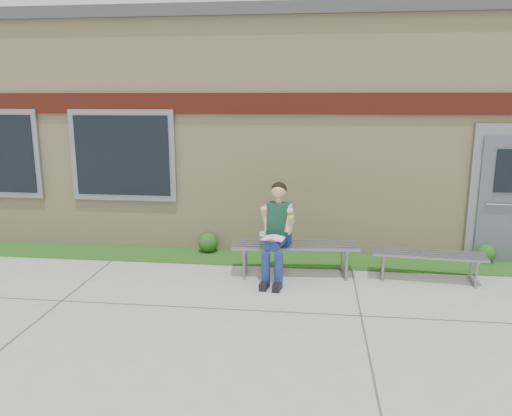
# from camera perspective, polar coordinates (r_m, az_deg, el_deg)

# --- Properties ---
(ground) EXTENTS (80.00, 80.00, 0.00)m
(ground) POSITION_cam_1_polar(r_m,az_deg,el_deg) (6.12, 2.69, -13.73)
(ground) COLOR #9E9E99
(ground) RESTS_ON ground
(grass_strip) EXTENTS (16.00, 0.80, 0.02)m
(grass_strip) POSITION_cam_1_polar(r_m,az_deg,el_deg) (8.52, 3.98, -5.92)
(grass_strip) COLOR #1F4A13
(grass_strip) RESTS_ON ground
(school_building) EXTENTS (16.20, 6.22, 4.20)m
(school_building) POSITION_cam_1_polar(r_m,az_deg,el_deg) (11.48, 5.02, 9.51)
(school_building) COLOR beige
(school_building) RESTS_ON ground
(bench_left) EXTENTS (1.97, 0.70, 0.50)m
(bench_left) POSITION_cam_1_polar(r_m,az_deg,el_deg) (7.75, 4.45, -4.89)
(bench_left) COLOR slate
(bench_left) RESTS_ON ground
(bench_right) EXTENTS (1.67, 0.60, 0.43)m
(bench_right) POSITION_cam_1_polar(r_m,az_deg,el_deg) (7.95, 19.07, -5.55)
(bench_right) COLOR slate
(bench_right) RESTS_ON ground
(girl) EXTENTS (0.52, 0.90, 1.47)m
(girl) POSITION_cam_1_polar(r_m,az_deg,el_deg) (7.45, 2.39, -2.52)
(girl) COLOR navy
(girl) RESTS_ON ground
(shrub_mid) EXTENTS (0.34, 0.34, 0.34)m
(shrub_mid) POSITION_cam_1_polar(r_m,az_deg,el_deg) (8.89, -5.51, -3.93)
(shrub_mid) COLOR #1F4A13
(shrub_mid) RESTS_ON grass_strip
(shrub_east) EXTENTS (0.30, 0.30, 0.30)m
(shrub_east) POSITION_cam_1_polar(r_m,az_deg,el_deg) (9.16, 24.79, -4.72)
(shrub_east) COLOR #1F4A13
(shrub_east) RESTS_ON grass_strip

